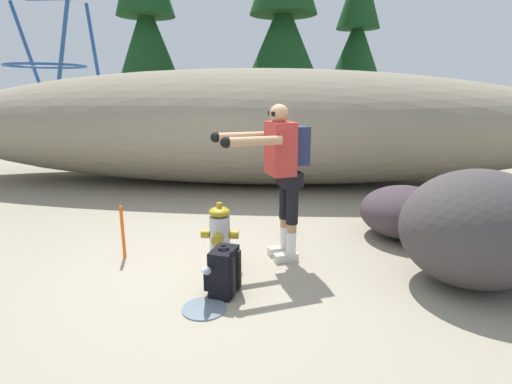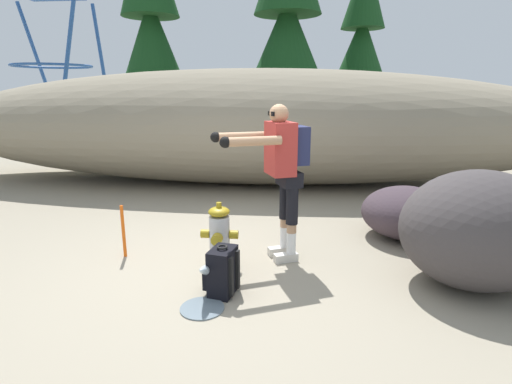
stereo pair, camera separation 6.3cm
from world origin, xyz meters
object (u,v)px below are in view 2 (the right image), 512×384
(spare_backpack, at_px, (222,272))
(boulder_mid, at_px, (478,230))
(fire_hydrant, at_px, (220,238))
(utility_worker, at_px, (281,163))
(survey_stake, at_px, (123,231))
(boulder_large, at_px, (406,212))

(spare_backpack, height_order, boulder_mid, boulder_mid)
(fire_hydrant, bearing_deg, utility_worker, 23.07)
(survey_stake, bearing_deg, boulder_mid, -5.49)
(spare_backpack, xyz_separation_m, boulder_large, (2.07, 1.68, 0.11))
(utility_worker, height_order, boulder_mid, utility_worker)
(fire_hydrant, distance_m, boulder_mid, 2.51)
(spare_backpack, height_order, survey_stake, survey_stake)
(boulder_mid, xyz_separation_m, survey_stake, (-3.60, 0.35, -0.26))
(spare_backpack, bearing_deg, boulder_large, -128.62)
(spare_backpack, bearing_deg, survey_stake, -18.43)
(fire_hydrant, xyz_separation_m, spare_backpack, (0.13, -0.58, -0.11))
(fire_hydrant, height_order, utility_worker, utility_worker)
(utility_worker, distance_m, boulder_large, 1.92)
(utility_worker, distance_m, boulder_mid, 1.98)
(boulder_mid, bearing_deg, spare_backpack, -170.54)
(spare_backpack, relative_size, boulder_large, 0.42)
(fire_hydrant, xyz_separation_m, boulder_large, (2.20, 1.10, 0.00))
(utility_worker, height_order, boulder_large, utility_worker)
(fire_hydrant, distance_m, spare_backpack, 0.61)
(utility_worker, xyz_separation_m, boulder_mid, (1.86, -0.46, -0.51))
(boulder_large, relative_size, survey_stake, 1.86)
(utility_worker, distance_m, survey_stake, 1.91)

